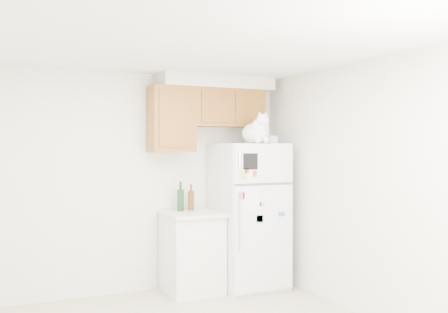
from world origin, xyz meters
TOP-DOWN VIEW (x-y plane):
  - room_shell at (0.12, 0.24)m, footprint 3.84×4.04m
  - refrigerator at (1.39, 1.61)m, footprint 0.76×0.78m
  - base_counter at (0.70, 1.68)m, footprint 0.64×0.64m
  - cat at (1.37, 1.36)m, footprint 0.35×0.51m
  - storage_box_back at (1.51, 1.74)m, footprint 0.22×0.19m
  - storage_box_front at (1.60, 1.48)m, footprint 0.18×0.16m
  - bottle_green at (0.61, 1.82)m, footprint 0.08×0.08m
  - bottle_amber at (0.74, 1.83)m, footprint 0.07×0.07m

SIDE VIEW (x-z plane):
  - base_counter at x=0.70m, z-range 0.00..0.92m
  - refrigerator at x=1.39m, z-range 0.00..1.70m
  - bottle_amber at x=0.74m, z-range 0.92..1.23m
  - bottle_green at x=0.61m, z-range 0.92..1.26m
  - room_shell at x=0.12m, z-range 0.41..2.93m
  - storage_box_front at x=1.60m, z-range 1.70..1.79m
  - storage_box_back at x=1.51m, z-range 1.70..1.80m
  - cat at x=1.37m, z-range 1.65..2.01m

